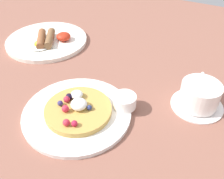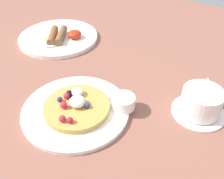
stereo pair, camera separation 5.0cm
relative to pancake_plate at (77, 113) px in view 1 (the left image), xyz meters
name	(u,v)px [view 1 (the left image)]	position (x,y,z in m)	size (l,w,h in m)	color
ground_plane	(94,106)	(0.01, 0.05, -0.02)	(2.00, 1.54, 0.03)	#885546
pancake_plate	(77,113)	(0.00, 0.00, 0.00)	(0.24, 0.24, 0.01)	white
pancake_with_berries	(78,109)	(0.00, 0.00, 0.01)	(0.15, 0.15, 0.03)	tan
syrup_ramekin	(125,101)	(0.09, 0.06, 0.02)	(0.05, 0.05, 0.03)	white
breakfast_plate	(47,41)	(-0.27, 0.23, 0.00)	(0.26, 0.26, 0.01)	white
fried_breakfast	(49,39)	(-0.25, 0.22, 0.02)	(0.12, 0.13, 0.03)	brown
coffee_saucer	(197,105)	(0.23, 0.15, 0.00)	(0.12, 0.12, 0.01)	white
coffee_cup	(200,94)	(0.23, 0.15, 0.03)	(0.09, 0.12, 0.06)	white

